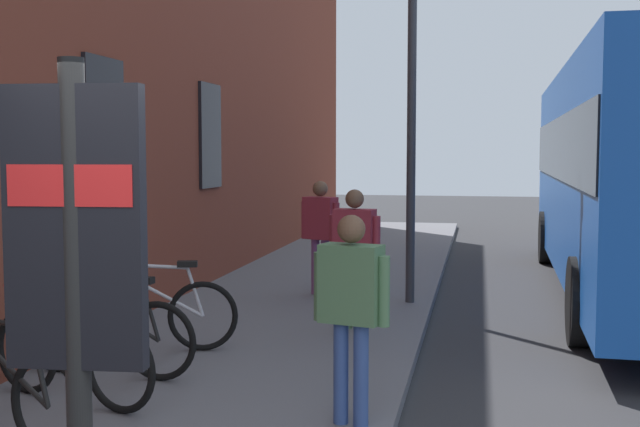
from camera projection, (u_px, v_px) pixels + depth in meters
name	position (u px, v px, depth m)	size (l,w,h in m)	color
ground	(514.00, 352.00, 8.53)	(60.00, 60.00, 0.00)	#2D2D30
sidewalk_pavement	(306.00, 302.00, 11.03)	(24.00, 3.50, 0.12)	slate
station_facade	(189.00, 14.00, 12.07)	(22.00, 0.65, 8.52)	brown
bicycle_under_window	(72.00, 356.00, 6.39)	(0.68, 1.70, 0.97)	black
bicycle_by_door	(107.00, 334.00, 7.15)	(0.48, 1.77, 0.97)	black
bicycle_mid_rack	(152.00, 314.00, 8.05)	(0.62, 1.72, 0.97)	black
transit_info_sign	(76.00, 267.00, 3.06)	(0.13, 0.55, 2.40)	black
pedestrian_by_facade	(354.00, 244.00, 9.03)	(0.31, 0.61, 1.61)	#4C724C
pedestrian_near_bus	(320.00, 225.00, 11.21)	(0.38, 0.59, 1.62)	#723F72
pedestrian_crossing_street	(351.00, 298.00, 5.84)	(0.33, 0.59, 1.58)	#334C8C
street_lamp	(412.00, 52.00, 10.46)	(0.28, 0.28, 5.72)	#333338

